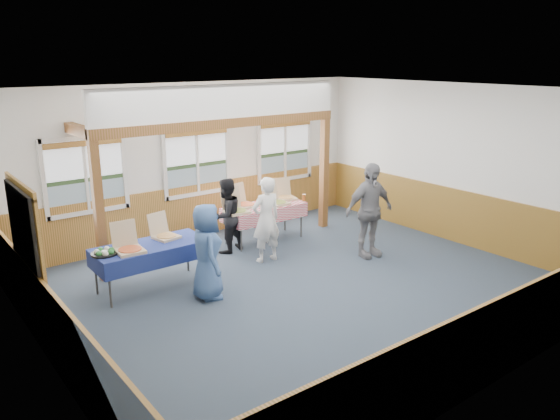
% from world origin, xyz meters
% --- Properties ---
extents(floor, '(8.00, 8.00, 0.00)m').
position_xyz_m(floor, '(0.00, 0.00, 0.00)').
color(floor, '#26343F').
rests_on(floor, ground).
extents(ceiling, '(8.00, 8.00, 0.00)m').
position_xyz_m(ceiling, '(0.00, 0.00, 3.20)').
color(ceiling, white).
rests_on(ceiling, wall_back).
extents(wall_back, '(8.00, 0.00, 8.00)m').
position_xyz_m(wall_back, '(0.00, 3.50, 1.60)').
color(wall_back, silver).
rests_on(wall_back, floor).
extents(wall_front, '(8.00, 0.00, 8.00)m').
position_xyz_m(wall_front, '(0.00, -3.50, 1.60)').
color(wall_front, silver).
rests_on(wall_front, floor).
extents(wall_left, '(0.00, 8.00, 8.00)m').
position_xyz_m(wall_left, '(-4.00, 0.00, 1.60)').
color(wall_left, silver).
rests_on(wall_left, floor).
extents(wall_right, '(0.00, 8.00, 8.00)m').
position_xyz_m(wall_right, '(4.00, 0.00, 1.60)').
color(wall_right, silver).
rests_on(wall_right, floor).
extents(wainscot_back, '(7.98, 0.05, 1.10)m').
position_xyz_m(wainscot_back, '(0.00, 3.48, 0.55)').
color(wainscot_back, brown).
rests_on(wainscot_back, floor).
extents(wainscot_front, '(7.98, 0.05, 1.10)m').
position_xyz_m(wainscot_front, '(0.00, -3.48, 0.55)').
color(wainscot_front, brown).
rests_on(wainscot_front, floor).
extents(wainscot_left, '(0.05, 6.98, 1.10)m').
position_xyz_m(wainscot_left, '(-3.98, 0.00, 0.55)').
color(wainscot_left, brown).
rests_on(wainscot_left, floor).
extents(wainscot_right, '(0.05, 6.98, 1.10)m').
position_xyz_m(wainscot_right, '(3.98, 0.00, 0.55)').
color(wainscot_right, brown).
rests_on(wainscot_right, floor).
extents(cased_opening, '(0.06, 1.30, 2.10)m').
position_xyz_m(cased_opening, '(-3.96, 0.90, 1.05)').
color(cased_opening, '#373737').
rests_on(cased_opening, wall_left).
extents(window_left, '(1.56, 0.10, 1.46)m').
position_xyz_m(window_left, '(-2.30, 3.46, 1.68)').
color(window_left, silver).
rests_on(window_left, wall_back).
extents(window_mid, '(1.56, 0.10, 1.46)m').
position_xyz_m(window_mid, '(0.00, 3.46, 1.68)').
color(window_mid, silver).
rests_on(window_mid, wall_back).
extents(window_right, '(1.56, 0.10, 1.46)m').
position_xyz_m(window_right, '(2.30, 3.46, 1.68)').
color(window_right, silver).
rests_on(window_right, wall_back).
extents(post_left, '(0.15, 0.15, 2.40)m').
position_xyz_m(post_left, '(-2.50, 2.30, 1.20)').
color(post_left, '#563B13').
rests_on(post_left, floor).
extents(post_right, '(0.15, 0.15, 2.40)m').
position_xyz_m(post_right, '(2.50, 2.30, 1.20)').
color(post_right, '#563B13').
rests_on(post_right, floor).
extents(cross_beam, '(5.15, 0.18, 0.18)m').
position_xyz_m(cross_beam, '(0.00, 2.30, 2.49)').
color(cross_beam, '#563B13').
rests_on(cross_beam, post_left).
extents(table_left, '(1.88, 0.96, 0.76)m').
position_xyz_m(table_left, '(-2.00, 1.47, 0.70)').
color(table_left, '#373737').
rests_on(table_left, floor).
extents(table_right, '(1.78, 0.98, 0.76)m').
position_xyz_m(table_right, '(0.87, 2.30, 0.70)').
color(table_right, '#373737').
rests_on(table_right, floor).
extents(pizza_box_a, '(0.43, 0.52, 0.44)m').
position_xyz_m(pizza_box_a, '(-2.40, 1.36, 0.82)').
color(pizza_box_a, tan).
rests_on(pizza_box_a, table_left).
extents(pizza_box_b, '(0.45, 0.51, 0.40)m').
position_xyz_m(pizza_box_b, '(-1.66, 1.63, 0.82)').
color(pizza_box_b, tan).
rests_on(pizza_box_b, table_left).
extents(pizza_box_c, '(0.45, 0.54, 0.46)m').
position_xyz_m(pizza_box_c, '(0.13, 2.20, 0.83)').
color(pizza_box_c, tan).
rests_on(pizza_box_c, table_right).
extents(pizza_box_d, '(0.48, 0.55, 0.44)m').
position_xyz_m(pizza_box_d, '(0.52, 2.49, 0.82)').
color(pizza_box_d, tan).
rests_on(pizza_box_d, table_right).
extents(pizza_box_e, '(0.44, 0.52, 0.44)m').
position_xyz_m(pizza_box_e, '(1.12, 2.22, 0.82)').
color(pizza_box_e, tan).
rests_on(pizza_box_e, table_right).
extents(pizza_box_f, '(0.49, 0.55, 0.42)m').
position_xyz_m(pizza_box_f, '(1.54, 2.44, 0.82)').
color(pizza_box_f, tan).
rests_on(pizza_box_f, table_right).
extents(veggie_tray, '(0.41, 0.41, 0.09)m').
position_xyz_m(veggie_tray, '(-2.75, 1.47, 0.79)').
color(veggie_tray, black).
rests_on(veggie_tray, table_left).
extents(drink_glass, '(0.07, 0.07, 0.15)m').
position_xyz_m(drink_glass, '(1.72, 2.05, 0.83)').
color(drink_glass, '#974A19').
rests_on(drink_glass, table_right).
extents(woman_white, '(0.60, 0.41, 1.61)m').
position_xyz_m(woman_white, '(0.22, 1.33, 0.80)').
color(woman_white, silver).
rests_on(woman_white, floor).
extents(woman_black, '(0.83, 0.72, 1.46)m').
position_xyz_m(woman_black, '(-0.10, 2.20, 0.73)').
color(woman_black, black).
rests_on(woman_black, floor).
extents(man_blue, '(0.69, 0.86, 1.54)m').
position_xyz_m(man_blue, '(-1.45, 0.59, 0.77)').
color(man_blue, '#395990').
rests_on(man_blue, floor).
extents(person_grey, '(1.10, 0.56, 1.81)m').
position_xyz_m(person_grey, '(1.92, 0.37, 0.91)').
color(person_grey, slate).
rests_on(person_grey, floor).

